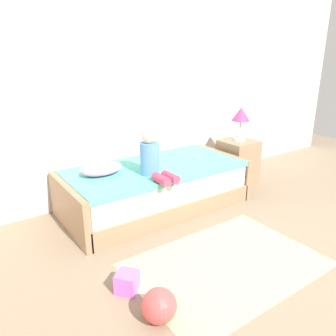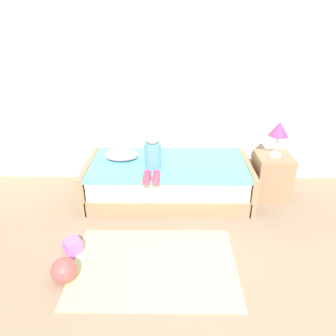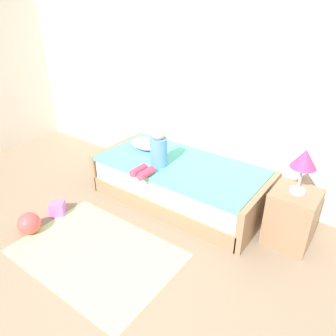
{
  "view_description": "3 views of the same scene",
  "coord_description": "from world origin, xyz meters",
  "px_view_note": "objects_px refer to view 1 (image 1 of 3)",
  "views": [
    {
      "loc": [
        -2.27,
        -0.97,
        1.69
      ],
      "look_at": [
        -0.37,
        1.75,
        0.55
      ],
      "focal_mm": 35.19,
      "sensor_mm": 36.0,
      "label": 1
    },
    {
      "loc": [
        -0.33,
        -1.64,
        2.24
      ],
      "look_at": [
        -0.37,
        1.75,
        0.55
      ],
      "focal_mm": 33.71,
      "sensor_mm": 36.0,
      "label": 2
    },
    {
      "loc": [
        1.5,
        -0.82,
        2.26
      ],
      "look_at": [
        -0.37,
        1.75,
        0.55
      ],
      "focal_mm": 34.05,
      "sensor_mm": 36.0,
      "label": 3
    }
  ],
  "objects_px": {
    "table_lamp": "(241,116)",
    "toy_ball": "(159,306)",
    "pillow": "(101,169)",
    "toy_block": "(127,282)",
    "child_figure": "(152,157)",
    "bed": "(156,187)",
    "nightstand": "(238,162)"
  },
  "relations": [
    {
      "from": "bed",
      "to": "toy_block",
      "type": "distance_m",
      "value": 1.48
    },
    {
      "from": "toy_ball",
      "to": "toy_block",
      "type": "xyz_separation_m",
      "value": [
        -0.04,
        0.38,
        -0.04
      ]
    },
    {
      "from": "child_figure",
      "to": "pillow",
      "type": "relative_size",
      "value": 1.16
    },
    {
      "from": "nightstand",
      "to": "toy_ball",
      "type": "height_order",
      "value": "nightstand"
    },
    {
      "from": "table_lamp",
      "to": "child_figure",
      "type": "relative_size",
      "value": 0.88
    },
    {
      "from": "child_figure",
      "to": "bed",
      "type": "bearing_deg",
      "value": 51.11
    },
    {
      "from": "table_lamp",
      "to": "toy_ball",
      "type": "height_order",
      "value": "table_lamp"
    },
    {
      "from": "toy_ball",
      "to": "nightstand",
      "type": "bearing_deg",
      "value": 33.38
    },
    {
      "from": "pillow",
      "to": "toy_block",
      "type": "height_order",
      "value": "pillow"
    },
    {
      "from": "bed",
      "to": "nightstand",
      "type": "distance_m",
      "value": 1.35
    },
    {
      "from": "toy_ball",
      "to": "table_lamp",
      "type": "bearing_deg",
      "value": 33.38
    },
    {
      "from": "bed",
      "to": "toy_ball",
      "type": "relative_size",
      "value": 8.83
    },
    {
      "from": "toy_ball",
      "to": "toy_block",
      "type": "bearing_deg",
      "value": 95.42
    },
    {
      "from": "nightstand",
      "to": "child_figure",
      "type": "height_order",
      "value": "child_figure"
    },
    {
      "from": "bed",
      "to": "child_figure",
      "type": "xyz_separation_m",
      "value": [
        -0.18,
        -0.23,
        0.46
      ]
    },
    {
      "from": "table_lamp",
      "to": "pillow",
      "type": "xyz_separation_m",
      "value": [
        -1.96,
        0.09,
        -0.37
      ]
    },
    {
      "from": "table_lamp",
      "to": "toy_ball",
      "type": "relative_size",
      "value": 1.88
    },
    {
      "from": "pillow",
      "to": "toy_block",
      "type": "relative_size",
      "value": 2.83
    },
    {
      "from": "table_lamp",
      "to": "toy_ball",
      "type": "xyz_separation_m",
      "value": [
        -2.29,
        -1.51,
        -0.82
      ]
    },
    {
      "from": "pillow",
      "to": "toy_ball",
      "type": "xyz_separation_m",
      "value": [
        -0.33,
        -1.59,
        -0.45
      ]
    },
    {
      "from": "bed",
      "to": "toy_block",
      "type": "bearing_deg",
      "value": -131.25
    },
    {
      "from": "table_lamp",
      "to": "toy_block",
      "type": "height_order",
      "value": "table_lamp"
    },
    {
      "from": "bed",
      "to": "nightstand",
      "type": "bearing_deg",
      "value": 0.53
    },
    {
      "from": "pillow",
      "to": "toy_ball",
      "type": "relative_size",
      "value": 1.84
    },
    {
      "from": "nightstand",
      "to": "toy_ball",
      "type": "bearing_deg",
      "value": -146.62
    },
    {
      "from": "table_lamp",
      "to": "child_figure",
      "type": "xyz_separation_m",
      "value": [
        -1.53,
        -0.24,
        -0.23
      ]
    },
    {
      "from": "bed",
      "to": "nightstand",
      "type": "height_order",
      "value": "nightstand"
    },
    {
      "from": "bed",
      "to": "pillow",
      "type": "distance_m",
      "value": 0.69
    },
    {
      "from": "table_lamp",
      "to": "bed",
      "type": "bearing_deg",
      "value": -179.47
    },
    {
      "from": "pillow",
      "to": "toy_block",
      "type": "xyz_separation_m",
      "value": [
        -0.37,
        -1.21,
        -0.49
      ]
    },
    {
      "from": "table_lamp",
      "to": "toy_ball",
      "type": "bearing_deg",
      "value": -146.62
    },
    {
      "from": "child_figure",
      "to": "toy_block",
      "type": "relative_size",
      "value": 3.28
    }
  ]
}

